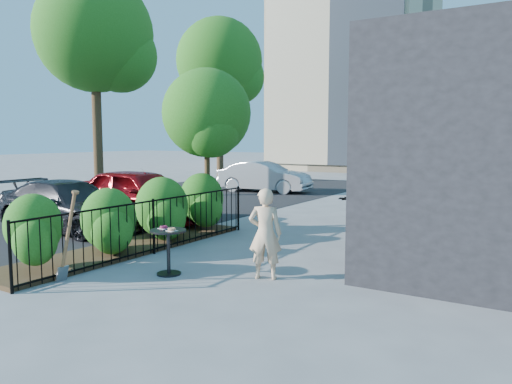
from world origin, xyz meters
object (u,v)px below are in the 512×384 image
Objects in this scene: cafe_table at (168,244)px; car_silver at (264,177)px; street_tree_near at (95,41)px; shovel at (67,241)px; patio_tree at (208,118)px; woman at (265,234)px; car_red at (140,195)px; street_tree_far at (220,66)px; car_darkgrey at (70,206)px.

cafe_table is 12.96m from car_silver.
street_tree_near reaches higher than shovel.
shovel is (0.98, -4.95, -2.09)m from patio_tree.
woman is 0.34× the size of car_red.
woman is at bearing -41.56° from patio_tree.
car_silver is at bearing 5.94° from car_red.
patio_tree is 2.59× the size of shovel.
street_tree_near is (-7.70, 3.20, 3.15)m from patio_tree.
shovel is (8.68, -8.15, -5.25)m from street_tree_near.
street_tree_near reaches higher than woman.
street_tree_near is at bearing -90.00° from street_tree_far.
woman is (11.20, -6.30, -5.17)m from street_tree_near.
shovel is at bearing 13.84° from woman.
woman is at bearing -51.94° from street_tree_far.
cafe_table is at bearing -35.62° from street_tree_near.
cafe_table is 0.55× the size of woman.
street_tree_near is 1.90× the size of car_red.
patio_tree is at bearing -165.97° from car_silver.
car_red is at bearing -64.07° from street_tree_far.
car_darkgrey is (-2.78, -2.00, -2.15)m from patio_tree.
patio_tree is at bearing -53.87° from car_darkgrey.
shovel is at bearing -127.82° from car_darkgrey.
street_tree_near is 5.57× the size of woman.
street_tree_near is 1.00× the size of street_tree_far.
patio_tree is 8.98m from car_silver.
cafe_table is 5.08m from car_darkgrey.
street_tree_near is 13.01m from shovel.
car_silver is at bearing -81.67° from woman.
cafe_table is at bearing -57.03° from street_tree_far.
street_tree_far reaches higher than car_silver.
street_tree_near and street_tree_far have the same top height.
shovel is 13.73m from car_silver.
car_red is 1.88m from car_darkgrey.
patio_tree is at bearing -22.57° from street_tree_near.
patio_tree is 5.47m from shovel.
patio_tree is at bearing 118.04° from cafe_table.
car_darkgrey is at bearing -46.55° from street_tree_near.
car_red is at bearing -19.40° from car_darkgrey.
street_tree_near is at bearing 157.43° from patio_tree.
street_tree_near is at bearing 130.07° from car_silver.
street_tree_near reaches higher than car_red.
woman reaches higher than cafe_table.
street_tree_far is (0.00, 8.00, 0.00)m from street_tree_near.
patio_tree reaches higher than car_darkgrey.
cafe_table is (2.00, -3.75, -2.24)m from patio_tree.
cafe_table is (9.70, -6.95, -5.39)m from street_tree_near.
cafe_table is 0.19× the size of car_red.
car_red is at bearing 123.45° from shovel.
car_darkgrey is at bearing 158.87° from car_red.
patio_tree is 13.95m from street_tree_far.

